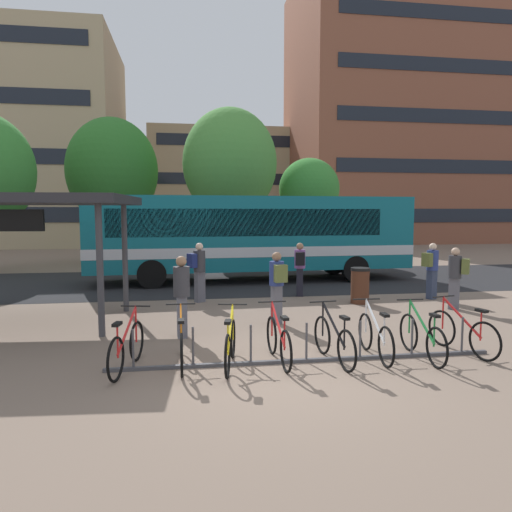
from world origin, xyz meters
The scene contains 25 objects.
ground centered at (0.00, 0.00, 0.00)m, with size 200.00×200.00×0.00m, color #7A6656.
bus_lane_asphalt centered at (0.00, 10.36, 0.00)m, with size 80.00×7.20×0.01m, color #232326.
city_bus centered at (1.03, 10.36, 1.78)m, with size 12.12×3.08×3.20m.
bike_rack centered at (0.54, 0.57, 0.09)m, with size 6.85×0.09×0.70m.
parked_bicycle_red_0 centered at (-2.50, 0.60, 0.38)m, with size 0.56×1.70×0.99m.
parked_bicycle_orange_1 centered at (-1.61, 0.67, 0.38)m, with size 0.52×1.72×0.99m.
parked_bicycle_yellow_2 centered at (-0.80, 0.50, 0.38)m, with size 0.53×1.70×0.99m.
parked_bicycle_red_3 centered at (0.05, 0.63, 0.38)m, with size 0.52×1.72×0.99m.
parked_bicycle_black_4 centered at (1.01, 0.50, 0.38)m, with size 0.52×1.72×0.99m.
parked_bicycle_white_5 centered at (1.82, 0.62, 0.38)m, with size 0.52×1.72×0.99m.
parked_bicycle_green_6 centered at (2.62, 0.45, 0.38)m, with size 0.52×1.72×0.99m.
parked_bicycle_red_7 centered at (3.54, 0.66, 0.38)m, with size 0.59×1.69×0.99m.
commuter_olive_pack_0 centered at (0.58, 3.43, 0.98)m, with size 0.39×0.57×1.69m.
commuter_navy_pack_1 centered at (-1.17, 6.34, 1.00)m, with size 0.60×0.55×1.73m.
commuter_olive_pack_2 centered at (5.65, 4.29, 0.96)m, with size 0.60×0.56×1.67m.
commuter_black_pack_3 centered at (1.98, 6.84, 0.97)m, with size 0.41×0.57×1.67m.
commuter_olive_pack_5 centered at (5.77, 5.77, 0.98)m, with size 0.60×0.50×1.70m.
commuter_black_pack_6 centered at (-1.62, 2.58, 0.99)m, with size 0.37×0.54×1.71m.
trash_bin centered at (3.42, 5.47, 0.52)m, with size 0.55×0.55×1.03m.
street_tree_0 centered at (-5.27, 18.15, 4.77)m, with size 4.67×4.67×7.51m.
street_tree_1 centered at (5.06, 17.26, 3.86)m, with size 3.23×3.23×5.52m.
street_tree_3 centered at (0.77, 17.07, 5.13)m, with size 4.86×4.86×7.97m.
building_left_wing centered at (-15.42, 33.63, 8.20)m, with size 16.69×11.81×16.39m.
building_right_wing centered at (20.58, 34.67, 11.89)m, with size 23.73×13.24×23.78m.
building_centre_block centered at (2.42, 44.05, 5.52)m, with size 15.03×11.61×11.04m.
Camera 1 is at (-1.50, -7.06, 2.60)m, focal length 32.42 mm.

